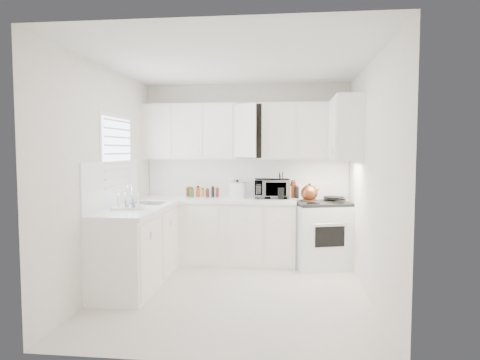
# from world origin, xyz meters

# --- Properties ---
(floor) EXTENTS (3.20, 3.20, 0.00)m
(floor) POSITION_xyz_m (0.00, 0.00, 0.00)
(floor) COLOR silver
(floor) RESTS_ON ground
(ceiling) EXTENTS (3.20, 3.20, 0.00)m
(ceiling) POSITION_xyz_m (0.00, 0.00, 2.60)
(ceiling) COLOR white
(ceiling) RESTS_ON ground
(wall_back) EXTENTS (3.00, 0.00, 3.00)m
(wall_back) POSITION_xyz_m (0.00, 1.60, 1.30)
(wall_back) COLOR white
(wall_back) RESTS_ON ground
(wall_front) EXTENTS (3.00, 0.00, 3.00)m
(wall_front) POSITION_xyz_m (0.00, -1.60, 1.30)
(wall_front) COLOR white
(wall_front) RESTS_ON ground
(wall_left) EXTENTS (0.00, 3.20, 3.20)m
(wall_left) POSITION_xyz_m (-1.50, 0.00, 1.30)
(wall_left) COLOR white
(wall_left) RESTS_ON ground
(wall_right) EXTENTS (0.00, 3.20, 3.20)m
(wall_right) POSITION_xyz_m (1.50, 0.00, 1.30)
(wall_right) COLOR white
(wall_right) RESTS_ON ground
(window_blinds) EXTENTS (0.06, 0.96, 1.06)m
(window_blinds) POSITION_xyz_m (-1.48, 0.35, 1.55)
(window_blinds) COLOR white
(window_blinds) RESTS_ON wall_left
(lower_cabinets_back) EXTENTS (2.22, 0.60, 0.90)m
(lower_cabinets_back) POSITION_xyz_m (-0.39, 1.30, 0.45)
(lower_cabinets_back) COLOR white
(lower_cabinets_back) RESTS_ON floor
(lower_cabinets_left) EXTENTS (0.60, 1.60, 0.90)m
(lower_cabinets_left) POSITION_xyz_m (-1.20, 0.20, 0.45)
(lower_cabinets_left) COLOR white
(lower_cabinets_left) RESTS_ON floor
(countertop_back) EXTENTS (2.24, 0.64, 0.05)m
(countertop_back) POSITION_xyz_m (-0.39, 1.29, 0.93)
(countertop_back) COLOR white
(countertop_back) RESTS_ON lower_cabinets_back
(countertop_left) EXTENTS (0.64, 1.62, 0.05)m
(countertop_left) POSITION_xyz_m (-1.19, 0.20, 0.93)
(countertop_left) COLOR white
(countertop_left) RESTS_ON lower_cabinets_left
(backsplash_back) EXTENTS (2.98, 0.02, 0.55)m
(backsplash_back) POSITION_xyz_m (0.00, 1.59, 1.23)
(backsplash_back) COLOR white
(backsplash_back) RESTS_ON wall_back
(backsplash_left) EXTENTS (0.02, 1.60, 0.55)m
(backsplash_left) POSITION_xyz_m (-1.49, 0.20, 1.23)
(backsplash_left) COLOR white
(backsplash_left) RESTS_ON wall_left
(upper_cabinets_back) EXTENTS (3.00, 0.33, 0.80)m
(upper_cabinets_back) POSITION_xyz_m (0.00, 1.44, 1.50)
(upper_cabinets_back) COLOR white
(upper_cabinets_back) RESTS_ON wall_back
(upper_cabinets_right) EXTENTS (0.33, 0.90, 0.80)m
(upper_cabinets_right) POSITION_xyz_m (1.33, 0.82, 1.50)
(upper_cabinets_right) COLOR white
(upper_cabinets_right) RESTS_ON wall_right
(sink) EXTENTS (0.42, 0.38, 0.30)m
(sink) POSITION_xyz_m (-1.19, 0.55, 1.07)
(sink) COLOR gray
(sink) RESTS_ON countertop_left
(stove) EXTENTS (0.90, 0.81, 1.17)m
(stove) POSITION_xyz_m (1.08, 1.26, 0.58)
(stove) COLOR white
(stove) RESTS_ON floor
(tea_kettle) EXTENTS (0.35, 0.32, 0.26)m
(tea_kettle) POSITION_xyz_m (0.90, 1.10, 1.07)
(tea_kettle) COLOR brown
(tea_kettle) RESTS_ON stove
(frying_pan) EXTENTS (0.43, 0.54, 0.04)m
(frying_pan) POSITION_xyz_m (1.26, 1.42, 0.97)
(frying_pan) COLOR black
(frying_pan) RESTS_ON stove
(microwave) EXTENTS (0.50, 0.30, 0.33)m
(microwave) POSITION_xyz_m (0.39, 1.33, 1.12)
(microwave) COLOR gray
(microwave) RESTS_ON countertop_back
(rice_cooker) EXTENTS (0.29, 0.29, 0.26)m
(rice_cooker) POSITION_xyz_m (-0.11, 1.31, 1.08)
(rice_cooker) COLOR white
(rice_cooker) RESTS_ON countertop_back
(paper_towel) EXTENTS (0.12, 0.12, 0.27)m
(paper_towel) POSITION_xyz_m (-0.21, 1.49, 1.08)
(paper_towel) COLOR white
(paper_towel) RESTS_ON countertop_back
(utensil_crock) EXTENTS (0.16, 0.16, 0.39)m
(utensil_crock) POSITION_xyz_m (0.52, 1.21, 1.15)
(utensil_crock) COLOR black
(utensil_crock) RESTS_ON countertop_back
(dish_rack) EXTENTS (0.43, 0.37, 0.20)m
(dish_rack) POSITION_xyz_m (-1.25, 0.04, 1.05)
(dish_rack) COLOR white
(dish_rack) RESTS_ON countertop_left
(spice_left_0) EXTENTS (0.06, 0.06, 0.13)m
(spice_left_0) POSITION_xyz_m (-0.85, 1.42, 1.02)
(spice_left_0) COLOR maroon
(spice_left_0) RESTS_ON countertop_back
(spice_left_1) EXTENTS (0.06, 0.06, 0.13)m
(spice_left_1) POSITION_xyz_m (-0.78, 1.33, 1.02)
(spice_left_1) COLOR #386421
(spice_left_1) RESTS_ON countertop_back
(spice_left_2) EXTENTS (0.06, 0.06, 0.13)m
(spice_left_2) POSITION_xyz_m (-0.70, 1.42, 1.02)
(spice_left_2) COLOR #C9451A
(spice_left_2) RESTS_ON countertop_back
(spice_left_3) EXTENTS (0.06, 0.06, 0.13)m
(spice_left_3) POSITION_xyz_m (-0.62, 1.33, 1.02)
(spice_left_3) COLOR gold
(spice_left_3) RESTS_ON countertop_back
(spice_left_4) EXTENTS (0.06, 0.06, 0.13)m
(spice_left_4) POSITION_xyz_m (-0.55, 1.42, 1.02)
(spice_left_4) COLOR #5E231A
(spice_left_4) RESTS_ON countertop_back
(spice_left_5) EXTENTS (0.06, 0.06, 0.13)m
(spice_left_5) POSITION_xyz_m (-0.47, 1.33, 1.02)
(spice_left_5) COLOR black
(spice_left_5) RESTS_ON countertop_back
(spice_left_6) EXTENTS (0.06, 0.06, 0.13)m
(spice_left_6) POSITION_xyz_m (-0.40, 1.42, 1.02)
(spice_left_6) COLOR maroon
(spice_left_6) RESTS_ON countertop_back
(sauce_right_0) EXTENTS (0.06, 0.06, 0.19)m
(sauce_right_0) POSITION_xyz_m (0.58, 1.46, 1.05)
(sauce_right_0) COLOR #C9451A
(sauce_right_0) RESTS_ON countertop_back
(sauce_right_1) EXTENTS (0.06, 0.06, 0.19)m
(sauce_right_1) POSITION_xyz_m (0.64, 1.40, 1.05)
(sauce_right_1) COLOR gold
(sauce_right_1) RESTS_ON countertop_back
(sauce_right_2) EXTENTS (0.06, 0.06, 0.19)m
(sauce_right_2) POSITION_xyz_m (0.69, 1.46, 1.05)
(sauce_right_2) COLOR #5E231A
(sauce_right_2) RESTS_ON countertop_back
(sauce_right_3) EXTENTS (0.06, 0.06, 0.19)m
(sauce_right_3) POSITION_xyz_m (0.74, 1.40, 1.05)
(sauce_right_3) COLOR black
(sauce_right_3) RESTS_ON countertop_back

